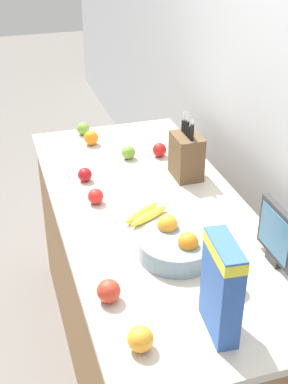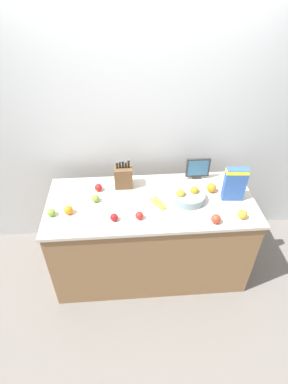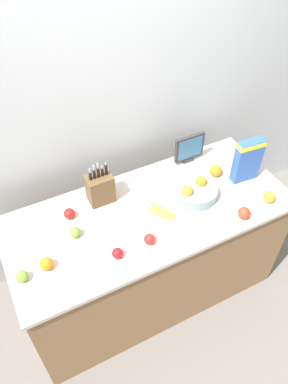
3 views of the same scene
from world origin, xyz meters
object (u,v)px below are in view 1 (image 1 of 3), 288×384
(apple_front, at_px, (96,196))
(orange_by_cereal, at_px, (140,339))
(apple_middle, at_px, (128,152))
(knife_block, at_px, (186,156))
(small_monitor, at_px, (277,235))
(orange_near_bowl, at_px, (231,279))
(banana_bunch, at_px, (146,214))
(orange_mid_left, at_px, (91,138))
(apple_rightmost, at_px, (109,291))
(fruit_bowl, at_px, (177,245))
(apple_rear, at_px, (160,150))
(cereal_box, at_px, (222,285))
(apple_by_knife_block, at_px, (83,129))
(apple_leftmost, at_px, (85,175))

(apple_front, bearing_deg, orange_by_cereal, -3.64)
(apple_middle, bearing_deg, knife_block, 39.12)
(small_monitor, xyz_separation_m, orange_near_bowl, (0.09, -0.21, -0.08))
(small_monitor, distance_m, orange_near_bowl, 0.24)
(banana_bunch, distance_m, orange_by_cereal, 0.71)
(knife_block, bearing_deg, apple_front, -75.38)
(orange_by_cereal, bearing_deg, orange_mid_left, 173.65)
(banana_bunch, bearing_deg, apple_rightmost, -30.58)
(small_monitor, relative_size, fruit_bowl, 0.79)
(banana_bunch, relative_size, apple_rear, 3.04)
(small_monitor, height_order, fruit_bowl, small_monitor)
(apple_rear, distance_m, apple_middle, 0.16)
(fruit_bowl, height_order, orange_by_cereal, fruit_bowl)
(cereal_box, xyz_separation_m, apple_middle, (-1.20, 0.05, -0.14))
(apple_rightmost, distance_m, apple_by_knife_block, 1.35)
(cereal_box, relative_size, apple_rear, 4.56)
(small_monitor, xyz_separation_m, apple_by_knife_block, (-1.31, -0.43, -0.09))
(apple_leftmost, relative_size, orange_by_cereal, 0.82)
(apple_by_knife_block, bearing_deg, orange_mid_left, 6.03)
(apple_by_knife_block, bearing_deg, apple_front, -7.10)
(apple_front, distance_m, apple_leftmost, 0.21)
(apple_rightmost, bearing_deg, cereal_box, 52.38)
(small_monitor, distance_m, apple_rear, 0.95)
(apple_front, relative_size, apple_by_knife_block, 0.99)
(banana_bunch, relative_size, apple_leftmost, 3.28)
(orange_by_cereal, bearing_deg, cereal_box, 92.10)
(knife_block, height_order, orange_mid_left, knife_block)
(apple_middle, bearing_deg, apple_leftmost, -56.86)
(cereal_box, distance_m, apple_front, 0.87)
(apple_front, relative_size, apple_leftmost, 1.05)
(banana_bunch, xyz_separation_m, orange_by_cereal, (0.67, -0.22, 0.02))
(small_monitor, bearing_deg, knife_block, -174.48)
(apple_middle, height_order, orange_near_bowl, orange_near_bowl)
(cereal_box, bearing_deg, orange_near_bowl, 148.93)
(apple_by_knife_block, distance_m, apple_middle, 0.39)
(cereal_box, distance_m, apple_leftmost, 1.07)
(apple_front, distance_m, apple_by_knife_block, 0.73)
(cereal_box, distance_m, orange_near_bowl, 0.23)
(fruit_bowl, distance_m, apple_rightmost, 0.34)
(apple_front, distance_m, apple_middle, 0.45)
(orange_by_cereal, distance_m, orange_near_bowl, 0.40)
(knife_block, xyz_separation_m, apple_rightmost, (0.73, -0.54, -0.07))
(small_monitor, xyz_separation_m, fruit_bowl, (-0.14, -0.32, -0.08))
(apple_rightmost, height_order, apple_front, apple_rightmost)
(apple_by_knife_block, distance_m, orange_by_cereal, 1.58)
(apple_rear, distance_m, apple_by_knife_block, 0.49)
(apple_rear, height_order, orange_near_bowl, orange_near_bowl)
(apple_rightmost, bearing_deg, fruit_bowl, 119.64)
(knife_block, relative_size, apple_by_knife_block, 4.62)
(knife_block, relative_size, banana_bunch, 1.49)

